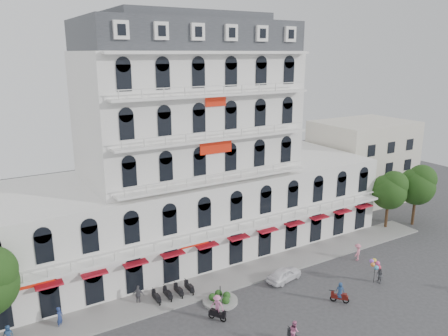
% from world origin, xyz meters
% --- Properties ---
extents(ground, '(120.00, 120.00, 0.00)m').
position_xyz_m(ground, '(0.00, 0.00, 0.00)').
color(ground, '#38383A').
rests_on(ground, ground).
extents(sidewalk, '(53.00, 4.00, 0.16)m').
position_xyz_m(sidewalk, '(0.00, 9.00, 0.08)').
color(sidewalk, gray).
rests_on(sidewalk, ground).
extents(main_building, '(45.00, 15.00, 25.80)m').
position_xyz_m(main_building, '(0.00, 18.00, 9.96)').
color(main_building, silver).
rests_on(main_building, ground).
extents(flank_building_east, '(14.00, 10.00, 12.00)m').
position_xyz_m(flank_building_east, '(30.00, 20.00, 6.00)').
color(flank_building_east, beige).
rests_on(flank_building_east, ground).
extents(traffic_island, '(3.20, 3.20, 1.60)m').
position_xyz_m(traffic_island, '(-3.00, 6.00, 0.26)').
color(traffic_island, gray).
rests_on(traffic_island, ground).
extents(parked_scooter_row, '(4.40, 1.80, 1.10)m').
position_xyz_m(parked_scooter_row, '(-6.35, 8.80, 0.00)').
color(parked_scooter_row, black).
rests_on(parked_scooter_row, ground).
extents(tree_east_inner, '(4.40, 4.37, 7.57)m').
position_xyz_m(tree_east_inner, '(24.05, 9.98, 5.21)').
color(tree_east_inner, '#382314').
rests_on(tree_east_inner, ground).
extents(tree_east_outer, '(4.65, 4.65, 8.05)m').
position_xyz_m(tree_east_outer, '(28.05, 8.98, 5.55)').
color(tree_east_outer, '#382314').
rests_on(tree_east_outer, ground).
extents(parked_car, '(4.21, 2.36, 1.35)m').
position_xyz_m(parked_car, '(4.41, 6.11, 0.68)').
color(parked_car, white).
rests_on(parked_car, ground).
extents(rider_southwest, '(0.77, 1.69, 2.13)m').
position_xyz_m(rider_southwest, '(-1.15, -2.08, 1.08)').
color(rider_southwest, black).
rests_on(rider_southwest, ground).
extents(rider_east, '(1.25, 1.36, 1.98)m').
position_xyz_m(rider_east, '(6.25, 0.44, 0.96)').
color(rider_east, '#611611').
rests_on(rider_east, ground).
extents(rider_center, '(1.25, 1.49, 2.36)m').
position_xyz_m(rider_center, '(-4.60, 3.75, 1.26)').
color(rider_center, black).
rests_on(rider_center, ground).
extents(pedestrian_left, '(0.82, 0.62, 1.50)m').
position_xyz_m(pedestrian_left, '(-20.00, 9.50, 0.75)').
color(pedestrian_left, navy).
rests_on(pedestrian_left, ground).
extents(pedestrian_mid, '(1.11, 0.96, 1.79)m').
position_xyz_m(pedestrian_mid, '(-9.43, 9.50, 0.90)').
color(pedestrian_mid, '#54545B').
rests_on(pedestrian_mid, ground).
extents(pedestrian_right, '(1.41, 1.15, 1.89)m').
position_xyz_m(pedestrian_right, '(13.96, 5.49, 0.95)').
color(pedestrian_right, pink).
rests_on(pedestrian_right, ground).
extents(pedestrian_far, '(0.77, 0.80, 1.84)m').
position_xyz_m(pedestrian_far, '(-16.15, 9.50, 0.92)').
color(pedestrian_far, navy).
rests_on(pedestrian_far, ground).
extents(balloon_vendor, '(1.33, 1.26, 2.45)m').
position_xyz_m(balloon_vendor, '(11.91, 1.06, 1.28)').
color(balloon_vendor, slate).
rests_on(balloon_vendor, ground).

